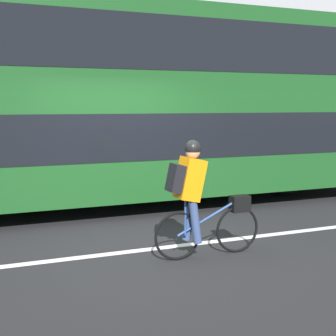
# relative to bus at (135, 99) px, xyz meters

# --- Properties ---
(ground_plane) EXTENTS (80.00, 80.00, 0.00)m
(ground_plane) POSITION_rel_bus_xyz_m (-0.70, -2.83, -2.13)
(ground_plane) COLOR #232326
(road_center_line) EXTENTS (50.00, 0.14, 0.01)m
(road_center_line) POSITION_rel_bus_xyz_m (-0.70, -2.86, -2.12)
(road_center_line) COLOR silver
(road_center_line) RESTS_ON ground_plane
(sidewalk_curb) EXTENTS (60.00, 2.43, 0.13)m
(sidewalk_curb) POSITION_rel_bus_xyz_m (-0.70, 2.75, -2.06)
(sidewalk_curb) COLOR gray
(sidewalk_curb) RESTS_ON ground_plane
(building_facade) EXTENTS (60.00, 0.30, 6.94)m
(building_facade) POSITION_rel_bus_xyz_m (-0.70, 4.12, 1.34)
(building_facade) COLOR #9E9EA3
(building_facade) RESTS_ON ground_plane
(bus) EXTENTS (11.60, 2.45, 3.83)m
(bus) POSITION_rel_bus_xyz_m (0.00, 0.00, 0.00)
(bus) COLOR black
(bus) RESTS_ON ground_plane
(cyclist_on_bike) EXTENTS (1.54, 0.32, 1.57)m
(cyclist_on_bike) POSITION_rel_bus_xyz_m (-0.24, -3.42, -1.28)
(cyclist_on_bike) COLOR black
(cyclist_on_bike) RESTS_ON ground_plane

